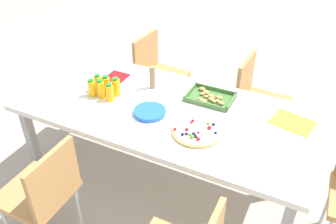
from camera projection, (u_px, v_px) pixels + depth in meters
ground_plane at (166, 184)px, 2.87m from camera, size 12.00×12.00×0.00m
party_table at (166, 115)px, 2.48m from camera, size 2.04×0.94×0.74m
chair_near_left at (43, 191)px, 2.15m from camera, size 0.40×0.40×0.83m
chair_far_left at (157, 71)px, 3.39m from camera, size 0.43×0.43×0.83m
chair_far_right at (256, 97)px, 3.01m from camera, size 0.42×0.42×0.83m
juice_bottle_0 at (92, 88)px, 2.54m from camera, size 0.06×0.06×0.13m
juice_bottle_1 at (101, 89)px, 2.51m from camera, size 0.05×0.05×0.14m
juice_bottle_2 at (110, 93)px, 2.48m from camera, size 0.06×0.06×0.13m
juice_bottle_3 at (98, 83)px, 2.59m from camera, size 0.06×0.06×0.13m
juice_bottle_4 at (106, 85)px, 2.57m from camera, size 0.06×0.06×0.14m
juice_bottle_5 at (116, 87)px, 2.54m from camera, size 0.06×0.06×0.14m
fruit_pizza at (197, 132)px, 2.20m from camera, size 0.31×0.31×0.05m
snack_tray at (210, 97)px, 2.53m from camera, size 0.32×0.23×0.04m
plate_stack at (150, 112)px, 2.37m from camera, size 0.22×0.22×0.03m
napkin_stack at (117, 77)px, 2.78m from camera, size 0.15×0.15×0.01m
cardboard_tube at (152, 77)px, 2.61m from camera, size 0.04×0.04×0.18m
paper_folder at (293, 122)px, 2.30m from camera, size 0.30×0.25×0.01m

